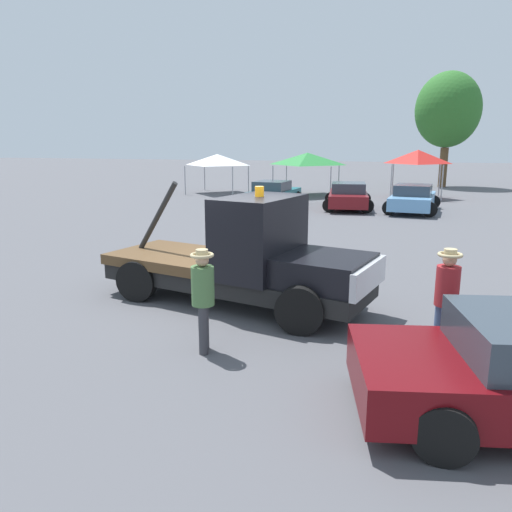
% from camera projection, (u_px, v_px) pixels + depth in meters
% --- Properties ---
extents(ground_plane, '(160.00, 160.00, 0.00)m').
position_uv_depth(ground_plane, '(234.00, 302.00, 10.66)').
color(ground_plane, '#545459').
extents(tow_truck, '(6.10, 3.11, 2.51)m').
position_uv_depth(tow_truck, '(248.00, 260.00, 10.27)').
color(tow_truck, black).
rests_on(tow_truck, ground).
extents(person_near_truck, '(0.38, 0.38, 1.73)m').
position_uv_depth(person_near_truck, '(447.00, 293.00, 7.90)').
color(person_near_truck, '#475B84').
rests_on(person_near_truck, ground).
extents(person_at_hood, '(0.38, 0.38, 1.71)m').
position_uv_depth(person_at_hood, '(203.00, 292.00, 7.94)').
color(person_at_hood, '#38383D').
rests_on(person_at_hood, ground).
extents(parked_car_teal, '(2.63, 4.48, 1.34)m').
position_uv_depth(parked_car_teal, '(273.00, 194.00, 26.51)').
color(parked_car_teal, '#196670').
rests_on(parked_car_teal, ground).
extents(parked_car_maroon, '(2.82, 4.83, 1.34)m').
position_uv_depth(parked_car_maroon, '(348.00, 196.00, 25.45)').
color(parked_car_maroon, maroon).
rests_on(parked_car_maroon, ground).
extents(parked_car_skyblue, '(2.74, 4.81, 1.34)m').
position_uv_depth(parked_car_skyblue, '(413.00, 199.00, 24.31)').
color(parked_car_skyblue, '#669ED1').
rests_on(parked_car_skyblue, ground).
extents(canopy_tent_white, '(3.32, 3.32, 2.56)m').
position_uv_depth(canopy_tent_white, '(217.00, 160.00, 32.88)').
color(canopy_tent_white, '#9E9EA3').
rests_on(canopy_tent_white, ground).
extents(canopy_tent_green, '(3.63, 3.63, 2.68)m').
position_uv_depth(canopy_tent_green, '(307.00, 159.00, 31.52)').
color(canopy_tent_green, '#9E9EA3').
rests_on(canopy_tent_green, ground).
extents(canopy_tent_red, '(2.89, 2.89, 2.89)m').
position_uv_depth(canopy_tent_red, '(418.00, 157.00, 29.85)').
color(canopy_tent_red, '#9E9EA3').
rests_on(canopy_tent_red, ground).
extents(tree_left, '(4.69, 4.69, 8.38)m').
position_uv_depth(tree_left, '(448.00, 110.00, 36.63)').
color(tree_left, brown).
rests_on(tree_left, ground).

